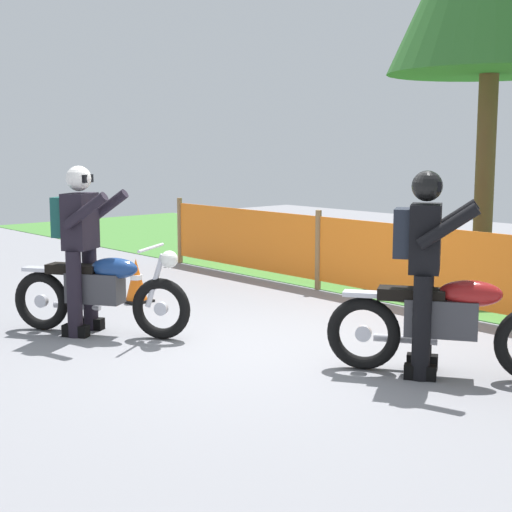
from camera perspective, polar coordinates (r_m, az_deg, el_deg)
ground at (r=7.31m, az=0.24°, el=-6.71°), size 24.00×24.00×0.02m
barrier_fence at (r=8.97m, az=11.81°, el=-0.46°), size 9.27×0.08×1.05m
motorcycle_lead at (r=7.73m, az=-11.62°, el=-2.60°), size 1.69×1.12×0.92m
motorcycle_trailing at (r=6.42m, az=14.31°, el=-4.82°), size 1.73×1.17×0.94m
rider_lead at (r=7.75m, az=-13.12°, el=1.18°), size 0.79×0.71×1.69m
rider_trailing at (r=6.33m, az=12.52°, el=-0.38°), size 0.79×0.72×1.69m
traffic_cone at (r=9.28m, az=-9.01°, el=-1.86°), size 0.32×0.32×0.53m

